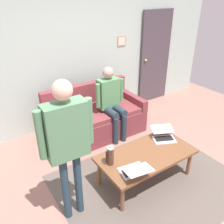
# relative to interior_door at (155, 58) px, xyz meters

# --- Properties ---
(ground_plane) EXTENTS (7.68, 7.68, 0.00)m
(ground_plane) POSITION_rel_interior_door_xyz_m (2.12, 2.11, -1.02)
(ground_plane) COLOR #996E61
(area_rug) EXTENTS (2.44, 1.91, 0.01)m
(area_rug) POSITION_rel_interior_door_xyz_m (1.97, 2.15, -1.02)
(area_rug) COLOR #5D534B
(area_rug) RESTS_ON ground_plane
(back_wall) EXTENTS (7.04, 0.11, 2.70)m
(back_wall) POSITION_rel_interior_door_xyz_m (2.12, -0.09, 0.33)
(back_wall) COLOR #AEC3BA
(back_wall) RESTS_ON ground_plane
(interior_door) EXTENTS (0.82, 0.09, 2.05)m
(interior_door) POSITION_rel_interior_door_xyz_m (0.00, 0.00, 0.00)
(interior_door) COLOR #493E47
(interior_door) RESTS_ON ground_plane
(couch) EXTENTS (1.70, 0.88, 0.88)m
(couch) POSITION_rel_interior_door_xyz_m (1.94, 0.58, -0.72)
(couch) COLOR brown
(couch) RESTS_ON ground_plane
(coffee_table) EXTENTS (1.32, 0.69, 0.44)m
(coffee_table) POSITION_rel_interior_door_xyz_m (1.97, 2.05, -0.62)
(coffee_table) COLOR brown
(coffee_table) RESTS_ON ground_plane
(laptop_left) EXTENTS (0.43, 0.44, 0.14)m
(laptop_left) POSITION_rel_interior_door_xyz_m (1.51, 1.90, -0.54)
(laptop_left) COLOR silver
(laptop_left) RESTS_ON coffee_table
(laptop_center) EXTENTS (0.38, 0.40, 0.14)m
(laptop_center) POSITION_rel_interior_door_xyz_m (2.34, 2.26, -0.53)
(laptop_center) COLOR silver
(laptop_center) RESTS_ON coffee_table
(french_press) EXTENTS (0.11, 0.09, 0.28)m
(french_press) POSITION_rel_interior_door_xyz_m (2.49, 1.95, -0.45)
(french_press) COLOR #4C3323
(french_press) RESTS_ON coffee_table
(person_standing) EXTENTS (0.60, 0.20, 1.71)m
(person_standing) POSITION_rel_interior_door_xyz_m (3.06, 2.03, 0.07)
(person_standing) COLOR #243A49
(person_standing) RESTS_ON ground_plane
(person_seated) EXTENTS (0.55, 0.51, 1.28)m
(person_seated) POSITION_rel_interior_door_xyz_m (1.73, 0.81, -0.30)
(person_seated) COLOR #263542
(person_seated) RESTS_ON ground_plane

